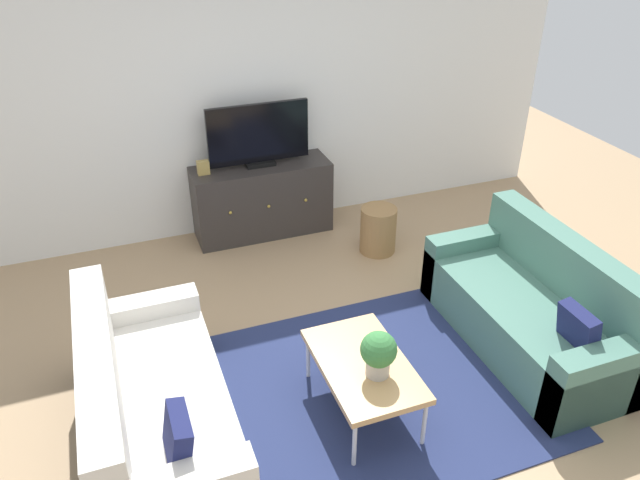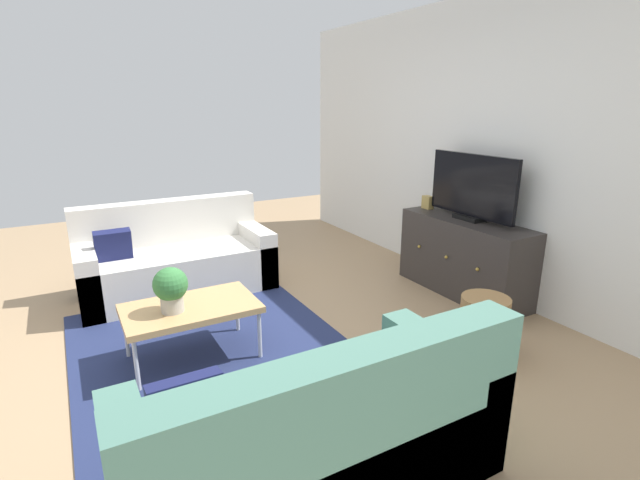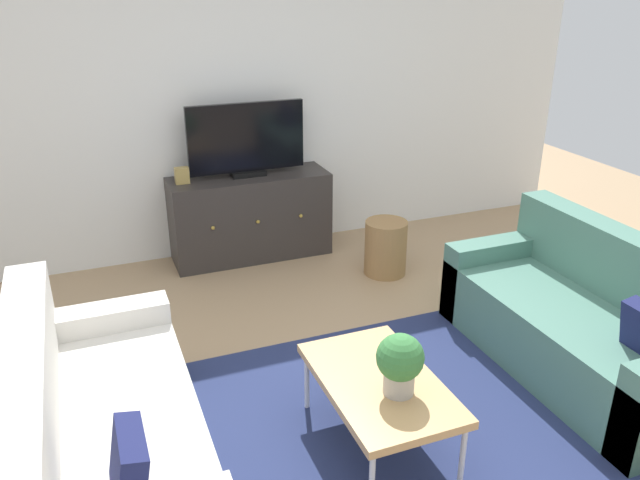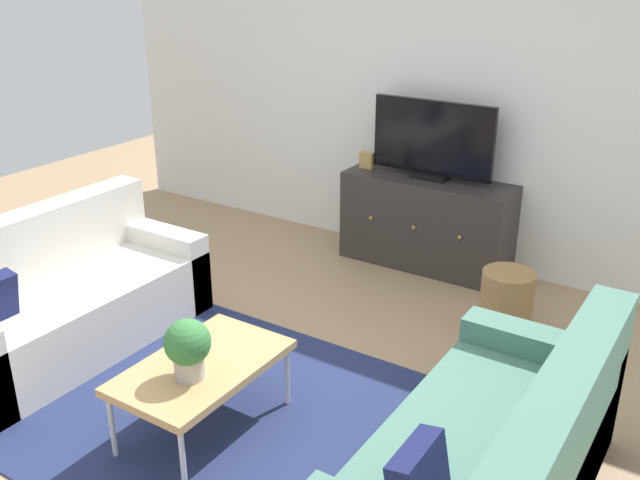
% 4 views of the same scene
% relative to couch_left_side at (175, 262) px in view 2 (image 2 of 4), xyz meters
% --- Properties ---
extents(ground_plane, '(10.00, 10.00, 0.00)m').
position_rel_couch_left_side_xyz_m(ground_plane, '(1.43, 0.10, -0.29)').
color(ground_plane, tan).
extents(wall_back, '(6.40, 0.12, 2.70)m').
position_rel_couch_left_side_xyz_m(wall_back, '(1.43, 2.65, 1.06)').
color(wall_back, white).
rests_on(wall_back, ground_plane).
extents(area_rug, '(2.50, 1.90, 0.01)m').
position_rel_couch_left_side_xyz_m(area_rug, '(1.43, -0.05, -0.28)').
color(area_rug, navy).
rests_on(area_rug, ground_plane).
extents(couch_left_side, '(0.80, 1.74, 0.85)m').
position_rel_couch_left_side_xyz_m(couch_left_side, '(0.00, 0.00, 0.00)').
color(couch_left_side, silver).
rests_on(couch_left_side, ground_plane).
extents(couch_right_side, '(0.80, 1.74, 0.85)m').
position_rel_couch_left_side_xyz_m(couch_right_side, '(2.87, 0.00, 0.00)').
color(couch_right_side, '#4C7A6B').
rests_on(couch_right_side, ground_plane).
extents(coffee_table, '(0.55, 0.90, 0.41)m').
position_rel_couch_left_side_xyz_m(coffee_table, '(1.36, -0.19, 0.09)').
color(coffee_table, tan).
rests_on(coffee_table, ground_plane).
extents(potted_plant, '(0.23, 0.23, 0.31)m').
position_rel_couch_left_side_xyz_m(potted_plant, '(1.40, -0.32, 0.29)').
color(potted_plant, '#B7B2A8').
rests_on(potted_plant, coffee_table).
extents(tv_console, '(1.33, 0.47, 0.72)m').
position_rel_couch_left_side_xyz_m(tv_console, '(1.41, 2.37, 0.07)').
color(tv_console, '#332D2B').
rests_on(tv_console, ground_plane).
extents(flat_screen_tv, '(0.97, 0.16, 0.60)m').
position_rel_couch_left_side_xyz_m(flat_screen_tv, '(1.41, 2.39, 0.73)').
color(flat_screen_tv, black).
rests_on(flat_screen_tv, tv_console).
extents(mantel_clock, '(0.11, 0.07, 0.13)m').
position_rel_couch_left_side_xyz_m(mantel_clock, '(0.87, 2.37, 0.50)').
color(mantel_clock, tan).
rests_on(mantel_clock, tv_console).
extents(wicker_basket, '(0.34, 0.34, 0.45)m').
position_rel_couch_left_side_xyz_m(wicker_basket, '(2.33, 1.64, -0.06)').
color(wicker_basket, '#9E7547').
rests_on(wicker_basket, ground_plane).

